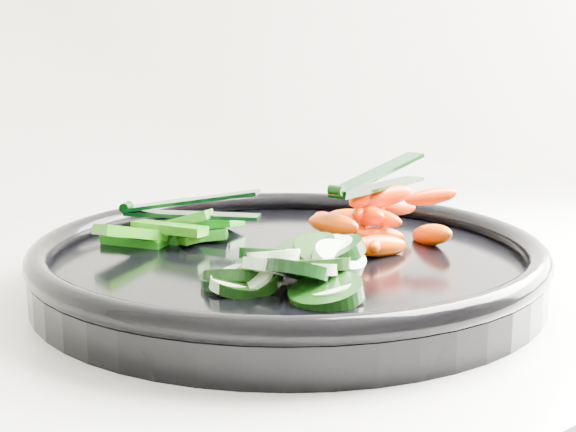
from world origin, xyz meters
TOP-DOWN VIEW (x-y plane):
  - veggie_tray at (0.43, 1.65)m, footprint 0.43×0.43m
  - cucumber_pile at (0.39, 1.59)m, footprint 0.13×0.13m
  - carrot_pile at (0.51, 1.64)m, footprint 0.12×0.14m
  - pepper_pile at (0.38, 1.74)m, footprint 0.13×0.09m
  - tong_carrot at (0.51, 1.64)m, footprint 0.11×0.04m
  - tong_pepper at (0.40, 1.74)m, footprint 0.09×0.09m

SIDE VIEW (x-z plane):
  - veggie_tray at x=0.43m, z-range 0.93..0.97m
  - pepper_pile at x=0.38m, z-range 0.94..0.98m
  - cucumber_pile at x=0.39m, z-range 0.95..0.98m
  - carrot_pile at x=0.51m, z-range 0.94..1.00m
  - tong_pepper at x=0.40m, z-range 0.97..0.99m
  - tong_carrot at x=0.51m, z-range 0.99..1.02m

